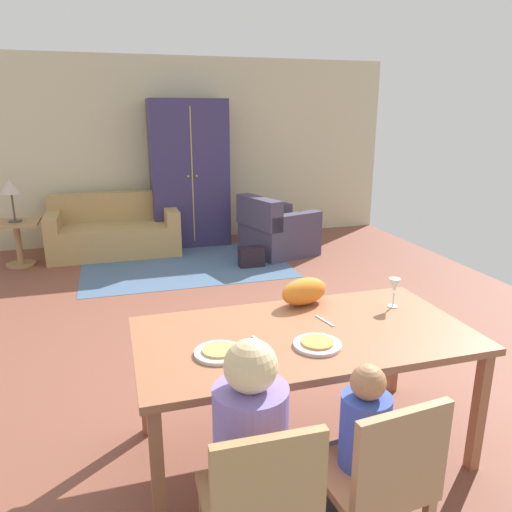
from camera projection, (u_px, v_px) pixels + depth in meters
ground_plane at (239, 319)px, 4.76m from camera, size 6.48×6.55×0.02m
back_wall at (183, 151)px, 7.43m from camera, size 6.48×0.10×2.70m
dining_table at (304, 343)px, 2.72m from camera, size 1.84×0.96×0.76m
plate_near_man at (219, 353)px, 2.45m from camera, size 0.25×0.25×0.02m
pizza_near_man at (219, 350)px, 2.45m from camera, size 0.17×0.17×0.01m
plate_near_child at (317, 345)px, 2.53m from camera, size 0.25×0.25×0.02m
pizza_near_child at (317, 342)px, 2.53m from camera, size 0.17×0.17×0.01m
wine_glass at (394, 287)px, 3.01m from camera, size 0.07×0.07×0.19m
fork at (259, 342)px, 2.58m from camera, size 0.04×0.15×0.01m
knife at (324, 321)px, 2.84m from camera, size 0.05×0.17×0.01m
dining_chair_man at (261, 504)px, 1.87m from camera, size 0.43×0.43×0.87m
person_man at (249, 468)px, 2.02m from camera, size 0.30×0.40×1.11m
dining_chair_child at (381, 476)px, 2.01m from camera, size 0.46×0.46×0.87m
person_child at (358, 462)px, 2.18m from camera, size 0.22×0.30×0.92m
cat at (304, 291)px, 3.07m from camera, size 0.35×0.24×0.17m
area_rug at (185, 265)px, 6.40m from camera, size 2.60×1.80×0.01m
couch at (114, 232)px, 6.87m from camera, size 1.74×0.86×0.82m
armchair at (276, 231)px, 6.84m from camera, size 1.07×1.06×0.82m
armoire at (189, 174)px, 7.17m from camera, size 1.10×0.59×2.10m
side_table at (18, 237)px, 6.28m from camera, size 0.56×0.56×0.58m
table_lamp at (11, 188)px, 6.10m from camera, size 0.26×0.26×0.54m
handbag at (251, 257)px, 6.31m from camera, size 0.32×0.16×0.26m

